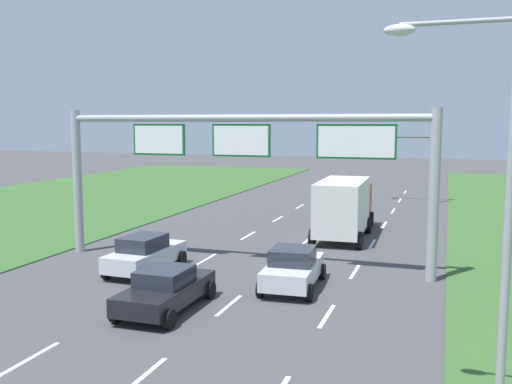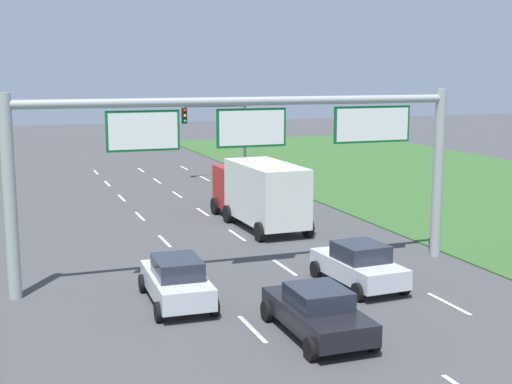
{
  "view_description": "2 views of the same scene",
  "coord_description": "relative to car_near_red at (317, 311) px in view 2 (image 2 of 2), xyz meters",
  "views": [
    {
      "loc": [
        8.86,
        -6.13,
        6.41
      ],
      "look_at": [
        0.46,
        18.82,
        3.19
      ],
      "focal_mm": 40.0,
      "sensor_mm": 36.0,
      "label": 1
    },
    {
      "loc": [
        -8.62,
        -7.34,
        7.69
      ],
      "look_at": [
        1.2,
        19.82,
        2.78
      ],
      "focal_mm": 50.0,
      "sensor_mm": 36.0,
      "label": 2
    }
  ],
  "objects": [
    {
      "name": "lane_dashes_inner_left",
      "position": [
        -1.62,
        4.14,
        -0.74
      ],
      "size": [
        0.14,
        68.4,
        0.01
      ],
      "color": "white",
      "rests_on": "ground_plane"
    },
    {
      "name": "lane_dashes_inner_right",
      "position": [
        1.88,
        4.14,
        -0.74
      ],
      "size": [
        0.14,
        68.4,
        0.01
      ],
      "color": "white",
      "rests_on": "ground_plane"
    },
    {
      "name": "lane_dashes_slip",
      "position": [
        5.38,
        4.14,
        -0.74
      ],
      "size": [
        0.14,
        68.4,
        0.01
      ],
      "color": "white",
      "rests_on": "ground_plane"
    },
    {
      "name": "car_near_red",
      "position": [
        0.0,
        0.0,
        0.0
      ],
      "size": [
        2.13,
        4.39,
        1.48
      ],
      "rotation": [
        0.0,
        0.0,
        0.0
      ],
      "color": "black",
      "rests_on": "ground_plane"
    },
    {
      "name": "car_mid_lane",
      "position": [
        -3.2,
        4.23,
        0.06
      ],
      "size": [
        2.13,
        4.33,
        1.61
      ],
      "rotation": [
        0.0,
        0.0,
        -0.03
      ],
      "color": "silver",
      "rests_on": "ground_plane"
    },
    {
      "name": "car_far_ahead",
      "position": [
        3.46,
        3.95,
        0.06
      ],
      "size": [
        2.25,
        4.23,
        1.61
      ],
      "rotation": [
        0.0,
        0.0,
        0.06
      ],
      "color": "silver",
      "rests_on": "ground_plane"
    },
    {
      "name": "box_truck",
      "position": [
        3.59,
        14.72,
        1.01
      ],
      "size": [
        2.85,
        7.96,
        3.26
      ],
      "rotation": [
        0.0,
        0.0,
        0.03
      ],
      "color": "#B21E19",
      "rests_on": "ground_plane"
    },
    {
      "name": "sign_gantry",
      "position": [
        0.37,
        6.68,
        4.2
      ],
      "size": [
        17.24,
        0.44,
        7.0
      ],
      "color": "#9EA0A5",
      "rests_on": "ground_plane"
    },
    {
      "name": "traffic_light_mast",
      "position": [
        6.41,
        30.77,
        3.12
      ],
      "size": [
        4.76,
        0.49,
        5.6
      ],
      "color": "#47494F",
      "rests_on": "ground_plane"
    }
  ]
}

